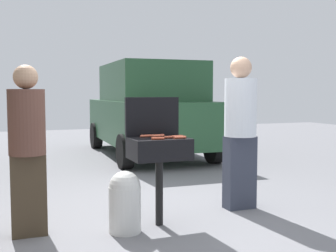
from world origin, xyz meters
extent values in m
plane|color=slate|center=(0.00, 0.00, 0.00)|extent=(24.00, 24.00, 0.00)
cylinder|color=black|center=(-0.09, -0.16, 0.35)|extent=(0.08, 0.08, 0.70)
cube|color=black|center=(-0.09, -0.16, 0.81)|extent=(0.60, 0.44, 0.22)
cube|color=black|center=(-0.09, 0.06, 1.13)|extent=(0.60, 0.05, 0.42)
cylinder|color=#C6593D|center=(-0.19, -0.04, 0.93)|extent=(0.13, 0.03, 0.03)
cylinder|color=#AD4228|center=(-0.16, -0.32, 0.93)|extent=(0.13, 0.04, 0.03)
cylinder|color=#B74C33|center=(0.08, -0.32, 0.93)|extent=(0.13, 0.03, 0.03)
cylinder|color=#B74C33|center=(-0.06, -0.04, 0.93)|extent=(0.13, 0.03, 0.03)
cylinder|color=#C6593D|center=(0.09, -0.20, 0.93)|extent=(0.13, 0.03, 0.03)
cylinder|color=#B74C33|center=(0.08, -0.28, 0.93)|extent=(0.13, 0.04, 0.03)
cylinder|color=#C6593D|center=(-0.09, -0.09, 0.93)|extent=(0.13, 0.03, 0.03)
cylinder|color=#B74C33|center=(0.00, -0.24, 0.93)|extent=(0.13, 0.03, 0.03)
cylinder|color=silver|center=(-0.49, -0.26, 0.23)|extent=(0.32, 0.32, 0.46)
sphere|color=silver|center=(-0.49, -0.26, 0.46)|extent=(0.31, 0.31, 0.31)
cube|color=#3F3323|center=(-1.38, -0.01, 0.40)|extent=(0.33, 0.18, 0.79)
cylinder|color=brown|center=(-1.38, -0.01, 1.11)|extent=(0.35, 0.35, 0.63)
sphere|color=tan|center=(-1.38, -0.01, 1.54)|extent=(0.23, 0.23, 0.23)
cube|color=#333847|center=(1.03, 0.10, 0.43)|extent=(0.36, 0.20, 0.87)
cylinder|color=silver|center=(1.03, 0.10, 1.21)|extent=(0.38, 0.38, 0.69)
sphere|color=tan|center=(1.03, 0.10, 1.68)|extent=(0.25, 0.25, 0.25)
cube|color=#234C2D|center=(1.41, 4.68, 0.77)|extent=(2.03, 4.46, 0.90)
cube|color=#234C2D|center=(1.40, 4.48, 1.62)|extent=(1.84, 2.65, 0.80)
cylinder|color=black|center=(2.26, 3.11, 0.32)|extent=(0.24, 0.65, 0.64)
cylinder|color=black|center=(0.46, 3.17, 0.32)|extent=(0.24, 0.65, 0.64)
cylinder|color=black|center=(2.35, 6.19, 0.32)|extent=(0.24, 0.65, 0.64)
cylinder|color=black|center=(0.55, 6.25, 0.32)|extent=(0.24, 0.65, 0.64)
camera|label=1|loc=(-1.57, -4.24, 1.38)|focal=45.00mm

